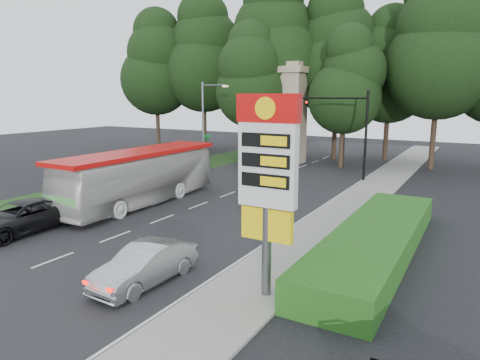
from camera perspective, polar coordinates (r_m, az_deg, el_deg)
The scene contains 21 objects.
ground at distance 19.55m, azimuth -24.82°, elevation -10.20°, with size 120.00×120.00×0.00m, color black.
road_surface at distance 27.79m, azimuth -4.34°, elevation -2.97°, with size 14.00×80.00×0.02m, color black.
sidewalk_right at distance 24.19m, azimuth 12.64°, elevation -5.24°, with size 3.00×80.00×0.12m, color gray.
grass_verge_left at distance 38.14m, azimuth -11.10°, elevation 0.73°, with size 5.00×50.00×0.02m, color #193814.
hedge at distance 19.62m, azimuth 17.60°, elevation -7.74°, with size 3.00×14.00×1.20m, color #1B5416.
gas_station_pylon at distance 13.84m, azimuth 3.69°, elevation 1.44°, with size 2.10×0.45×6.85m.
traffic_signal_mast at distance 35.61m, azimuth 14.44°, elevation 7.42°, with size 6.10×0.35×7.20m.
streetlight_signs at distance 39.23m, azimuth -4.67°, elevation 7.70°, with size 2.75×0.98×8.00m.
monument at distance 43.81m, azimuth 6.82°, elevation 8.89°, with size 3.00×3.00×10.05m.
tree_far_west at distance 57.19m, azimuth -11.17°, elevation 14.87°, with size 8.96×8.96×17.60m.
tree_west_mid at distance 55.19m, azimuth -4.88°, elevation 16.23°, with size 9.80×9.80×19.25m.
tree_west_near at distance 53.65m, azimuth 1.87°, elevation 14.61°, with size 8.40×8.40×16.50m.
tree_center_left at distance 48.03m, azimuth 5.05°, elevation 17.39°, with size 10.08×10.08×19.80m.
tree_center_right at distance 47.62m, azimuth 12.92°, elevation 16.00°, with size 9.24×9.24×18.15m.
tree_east_near at distance 48.23m, azimuth 19.43°, elevation 14.00°, with size 8.12×8.12×15.95m.
tree_east_mid at distance 43.69m, azimuth 25.25°, elevation 16.15°, with size 9.52×9.52×18.70m.
tree_monument_left at distance 44.65m, azimuth 1.55°, elevation 13.59°, with size 7.28×7.28×14.30m.
tree_monument_right at distance 41.46m, azimuth 13.81°, elevation 12.55°, with size 6.72×6.72×13.20m.
transit_bus at distance 27.75m, azimuth -13.18°, elevation 0.32°, with size 2.86×12.23×3.41m, color beige.
sedan_silver at distance 16.26m, azimuth -12.54°, elevation -10.98°, with size 1.53×4.40×1.45m, color #A7ABAF.
suv_charcoal at distance 24.16m, azimuth -27.34°, elevation -4.48°, with size 2.60×5.65×1.57m, color black.
Camera 1 is at (15.21, -10.25, 6.78)m, focal length 32.00 mm.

